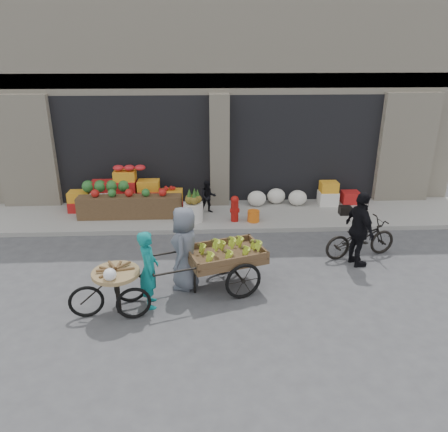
{
  "coord_description": "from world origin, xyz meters",
  "views": [
    {
      "loc": [
        -0.42,
        -7.26,
        4.56
      ],
      "look_at": [
        -0.03,
        1.45,
        1.1
      ],
      "focal_mm": 35.0,
      "sensor_mm": 36.0,
      "label": 1
    }
  ],
  "objects_px": {
    "banana_cart": "(223,253)",
    "vendor_woman": "(149,269)",
    "seated_person": "(208,197)",
    "bicycle": "(360,238)",
    "tricycle_cart": "(117,285)",
    "cyclist": "(360,230)",
    "pineapple_bin": "(193,212)",
    "orange_bucket": "(253,216)",
    "vendor_grey": "(185,248)",
    "fire_hydrant": "(235,207)"
  },
  "relations": [
    {
      "from": "bicycle",
      "to": "pineapple_bin",
      "type": "bearing_deg",
      "value": 49.21
    },
    {
      "from": "pineapple_bin",
      "to": "seated_person",
      "type": "bearing_deg",
      "value": 56.31
    },
    {
      "from": "pineapple_bin",
      "to": "seated_person",
      "type": "relative_size",
      "value": 0.56
    },
    {
      "from": "pineapple_bin",
      "to": "tricycle_cart",
      "type": "height_order",
      "value": "tricycle_cart"
    },
    {
      "from": "fire_hydrant",
      "to": "cyclist",
      "type": "distance_m",
      "value": 3.47
    },
    {
      "from": "orange_bucket",
      "to": "cyclist",
      "type": "relative_size",
      "value": 0.19
    },
    {
      "from": "banana_cart",
      "to": "bicycle",
      "type": "relative_size",
      "value": 1.54
    },
    {
      "from": "tricycle_cart",
      "to": "vendor_woman",
      "type": "bearing_deg",
      "value": 7.73
    },
    {
      "from": "bicycle",
      "to": "cyclist",
      "type": "bearing_deg",
      "value": 140.47
    },
    {
      "from": "seated_person",
      "to": "bicycle",
      "type": "distance_m",
      "value": 4.31
    },
    {
      "from": "fire_hydrant",
      "to": "tricycle_cart",
      "type": "bearing_deg",
      "value": -120.85
    },
    {
      "from": "orange_bucket",
      "to": "tricycle_cart",
      "type": "xyz_separation_m",
      "value": [
        -2.88,
        -3.93,
        0.3
      ]
    },
    {
      "from": "vendor_woman",
      "to": "tricycle_cart",
      "type": "bearing_deg",
      "value": 101.57
    },
    {
      "from": "tricycle_cart",
      "to": "cyclist",
      "type": "relative_size",
      "value": 0.87
    },
    {
      "from": "pineapple_bin",
      "to": "vendor_woman",
      "type": "xyz_separation_m",
      "value": [
        -0.72,
        -3.81,
        0.38
      ]
    },
    {
      "from": "fire_hydrant",
      "to": "tricycle_cart",
      "type": "distance_m",
      "value": 4.63
    },
    {
      "from": "tricycle_cart",
      "to": "vendor_grey",
      "type": "xyz_separation_m",
      "value": [
        1.19,
        0.86,
        0.28
      ]
    },
    {
      "from": "fire_hydrant",
      "to": "seated_person",
      "type": "xyz_separation_m",
      "value": [
        -0.7,
        0.65,
        0.08
      ]
    },
    {
      "from": "seated_person",
      "to": "bicycle",
      "type": "bearing_deg",
      "value": -47.41
    },
    {
      "from": "banana_cart",
      "to": "seated_person",
      "type": "bearing_deg",
      "value": 75.28
    },
    {
      "from": "orange_bucket",
      "to": "vendor_woman",
      "type": "height_order",
      "value": "vendor_woman"
    },
    {
      "from": "bicycle",
      "to": "cyclist",
      "type": "height_order",
      "value": "cyclist"
    },
    {
      "from": "orange_bucket",
      "to": "tricycle_cart",
      "type": "bearing_deg",
      "value": -126.21
    },
    {
      "from": "orange_bucket",
      "to": "cyclist",
      "type": "distance_m",
      "value": 3.13
    },
    {
      "from": "vendor_grey",
      "to": "seated_person",
      "type": "bearing_deg",
      "value": -176.14
    },
    {
      "from": "seated_person",
      "to": "cyclist",
      "type": "xyz_separation_m",
      "value": [
        3.22,
        -3.02,
        0.25
      ]
    },
    {
      "from": "banana_cart",
      "to": "vendor_woman",
      "type": "bearing_deg",
      "value": -175.84
    },
    {
      "from": "vendor_woman",
      "to": "pineapple_bin",
      "type": "bearing_deg",
      "value": -20.26
    },
    {
      "from": "banana_cart",
      "to": "vendor_grey",
      "type": "height_order",
      "value": "vendor_grey"
    },
    {
      "from": "tricycle_cart",
      "to": "bicycle",
      "type": "relative_size",
      "value": 0.85
    },
    {
      "from": "vendor_grey",
      "to": "bicycle",
      "type": "bearing_deg",
      "value": 117.69
    },
    {
      "from": "cyclist",
      "to": "vendor_grey",
      "type": "bearing_deg",
      "value": 88.55
    },
    {
      "from": "banana_cart",
      "to": "tricycle_cart",
      "type": "distance_m",
      "value": 2.09
    },
    {
      "from": "banana_cart",
      "to": "cyclist",
      "type": "distance_m",
      "value": 3.08
    },
    {
      "from": "vendor_woman",
      "to": "cyclist",
      "type": "bearing_deg",
      "value": -81.74
    },
    {
      "from": "pineapple_bin",
      "to": "seated_person",
      "type": "distance_m",
      "value": 0.75
    },
    {
      "from": "pineapple_bin",
      "to": "bicycle",
      "type": "relative_size",
      "value": 0.3
    },
    {
      "from": "vendor_woman",
      "to": "tricycle_cart",
      "type": "xyz_separation_m",
      "value": [
        -0.56,
        -0.22,
        -0.18
      ]
    },
    {
      "from": "seated_person",
      "to": "cyclist",
      "type": "distance_m",
      "value": 4.42
    },
    {
      "from": "vendor_grey",
      "to": "bicycle",
      "type": "distance_m",
      "value": 4.09
    },
    {
      "from": "seated_person",
      "to": "tricycle_cart",
      "type": "distance_m",
      "value": 4.92
    },
    {
      "from": "tricycle_cart",
      "to": "cyclist",
      "type": "bearing_deg",
      "value": 4.8
    },
    {
      "from": "seated_person",
      "to": "vendor_woman",
      "type": "bearing_deg",
      "value": -114.23
    },
    {
      "from": "pineapple_bin",
      "to": "cyclist",
      "type": "height_order",
      "value": "cyclist"
    },
    {
      "from": "vendor_woman",
      "to": "cyclist",
      "type": "xyz_separation_m",
      "value": [
        4.34,
        1.4,
        0.09
      ]
    },
    {
      "from": "seated_person",
      "to": "vendor_grey",
      "type": "bearing_deg",
      "value": -107.36
    },
    {
      "from": "orange_bucket",
      "to": "vendor_grey",
      "type": "xyz_separation_m",
      "value": [
        -1.69,
        -3.07,
        0.57
      ]
    },
    {
      "from": "fire_hydrant",
      "to": "bicycle",
      "type": "bearing_deg",
      "value": -35.86
    },
    {
      "from": "tricycle_cart",
      "to": "cyclist",
      "type": "height_order",
      "value": "cyclist"
    },
    {
      "from": "pineapple_bin",
      "to": "orange_bucket",
      "type": "bearing_deg",
      "value": -3.58
    }
  ]
}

